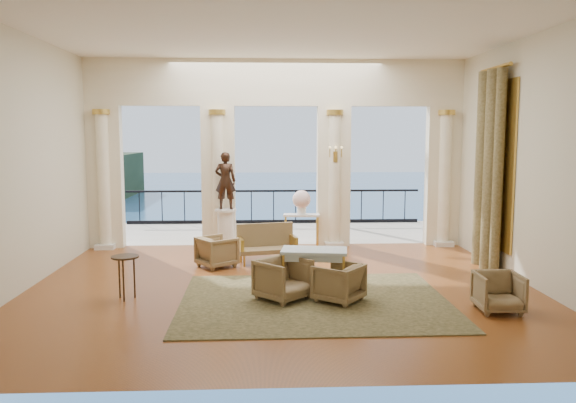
{
  "coord_description": "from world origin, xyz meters",
  "views": [
    {
      "loc": [
        -0.32,
        -9.77,
        2.72
      ],
      "look_at": [
        0.14,
        0.6,
        1.48
      ],
      "focal_mm": 35.0,
      "sensor_mm": 36.0,
      "label": 1
    }
  ],
  "objects_px": {
    "pedestal": "(226,231)",
    "armchair_d": "(217,250)",
    "armchair_c": "(338,281)",
    "settee": "(266,243)",
    "statue": "(225,181)",
    "game_table": "(314,254)",
    "armchair_b": "(499,290)",
    "side_table": "(125,262)",
    "console_table": "(302,220)",
    "armchair_a": "(283,277)"
  },
  "relations": [
    {
      "from": "pedestal",
      "to": "side_table",
      "type": "bearing_deg",
      "value": -109.84
    },
    {
      "from": "statue",
      "to": "console_table",
      "type": "height_order",
      "value": "statue"
    },
    {
      "from": "armchair_c",
      "to": "pedestal",
      "type": "bearing_deg",
      "value": -115.8
    },
    {
      "from": "console_table",
      "to": "armchair_c",
      "type": "bearing_deg",
      "value": -80.99
    },
    {
      "from": "pedestal",
      "to": "console_table",
      "type": "distance_m",
      "value": 1.83
    },
    {
      "from": "armchair_c",
      "to": "settee",
      "type": "bearing_deg",
      "value": -120.84
    },
    {
      "from": "statue",
      "to": "console_table",
      "type": "xyz_separation_m",
      "value": [
        1.8,
        0.23,
        -0.98
      ]
    },
    {
      "from": "game_table",
      "to": "armchair_b",
      "type": "bearing_deg",
      "value": -14.51
    },
    {
      "from": "settee",
      "to": "statue",
      "type": "height_order",
      "value": "statue"
    },
    {
      "from": "armchair_d",
      "to": "settee",
      "type": "xyz_separation_m",
      "value": [
        1.02,
        0.4,
        0.05
      ]
    },
    {
      "from": "console_table",
      "to": "armchair_a",
      "type": "bearing_deg",
      "value": -92.79
    },
    {
      "from": "armchair_c",
      "to": "settee",
      "type": "distance_m",
      "value": 3.16
    },
    {
      "from": "pedestal",
      "to": "side_table",
      "type": "distance_m",
      "value": 4.14
    },
    {
      "from": "armchair_b",
      "to": "pedestal",
      "type": "distance_m",
      "value": 6.6
    },
    {
      "from": "armchair_a",
      "to": "game_table",
      "type": "distance_m",
      "value": 0.74
    },
    {
      "from": "armchair_a",
      "to": "side_table",
      "type": "distance_m",
      "value": 2.63
    },
    {
      "from": "armchair_c",
      "to": "statue",
      "type": "distance_m",
      "value": 4.87
    },
    {
      "from": "armchair_d",
      "to": "side_table",
      "type": "distance_m",
      "value": 2.61
    },
    {
      "from": "armchair_a",
      "to": "side_table",
      "type": "bearing_deg",
      "value": 132.56
    },
    {
      "from": "side_table",
      "to": "armchair_b",
      "type": "bearing_deg",
      "value": -8.93
    },
    {
      "from": "armchair_d",
      "to": "statue",
      "type": "xyz_separation_m",
      "value": [
        0.08,
        1.66,
        1.3
      ]
    },
    {
      "from": "armchair_d",
      "to": "console_table",
      "type": "distance_m",
      "value": 2.69
    },
    {
      "from": "statue",
      "to": "settee",
      "type": "bearing_deg",
      "value": 130.67
    },
    {
      "from": "armchair_b",
      "to": "settee",
      "type": "height_order",
      "value": "settee"
    },
    {
      "from": "pedestal",
      "to": "statue",
      "type": "distance_m",
      "value": 1.18
    },
    {
      "from": "armchair_a",
      "to": "armchair_c",
      "type": "bearing_deg",
      "value": -53.15
    },
    {
      "from": "armchair_c",
      "to": "armchair_d",
      "type": "height_order",
      "value": "armchair_d"
    },
    {
      "from": "armchair_a",
      "to": "settee",
      "type": "xyz_separation_m",
      "value": [
        -0.26,
        2.79,
        0.03
      ]
    },
    {
      "from": "settee",
      "to": "console_table",
      "type": "xyz_separation_m",
      "value": [
        0.86,
        1.49,
        0.27
      ]
    },
    {
      "from": "console_table",
      "to": "settee",
      "type": "bearing_deg",
      "value": -114.74
    },
    {
      "from": "armchair_a",
      "to": "statue",
      "type": "relative_size",
      "value": 0.57
    },
    {
      "from": "armchair_b",
      "to": "game_table",
      "type": "height_order",
      "value": "game_table"
    },
    {
      "from": "armchair_d",
      "to": "armchair_b",
      "type": "bearing_deg",
      "value": -161.12
    },
    {
      "from": "game_table",
      "to": "console_table",
      "type": "xyz_separation_m",
      "value": [
        0.05,
        3.89,
        -0.01
      ]
    },
    {
      "from": "settee",
      "to": "armchair_c",
      "type": "bearing_deg",
      "value": -80.67
    },
    {
      "from": "armchair_d",
      "to": "settee",
      "type": "height_order",
      "value": "settee"
    },
    {
      "from": "game_table",
      "to": "pedestal",
      "type": "distance_m",
      "value": 4.06
    },
    {
      "from": "armchair_c",
      "to": "console_table",
      "type": "bearing_deg",
      "value": -138.5
    },
    {
      "from": "pedestal",
      "to": "console_table",
      "type": "relative_size",
      "value": 1.11
    },
    {
      "from": "armchair_a",
      "to": "pedestal",
      "type": "bearing_deg",
      "value": 62.58
    },
    {
      "from": "settee",
      "to": "armchair_d",
      "type": "bearing_deg",
      "value": -170.84
    },
    {
      "from": "armchair_b",
      "to": "pedestal",
      "type": "relative_size",
      "value": 0.68
    },
    {
      "from": "settee",
      "to": "armchair_b",
      "type": "bearing_deg",
      "value": -57.25
    },
    {
      "from": "settee",
      "to": "statue",
      "type": "bearing_deg",
      "value": 114.54
    },
    {
      "from": "armchair_a",
      "to": "side_table",
      "type": "relative_size",
      "value": 1.04
    },
    {
      "from": "side_table",
      "to": "console_table",
      "type": "bearing_deg",
      "value": 52.18
    },
    {
      "from": "game_table",
      "to": "console_table",
      "type": "height_order",
      "value": "console_table"
    },
    {
      "from": "pedestal",
      "to": "armchair_d",
      "type": "bearing_deg",
      "value": -92.71
    },
    {
      "from": "settee",
      "to": "pedestal",
      "type": "xyz_separation_m",
      "value": [
        -0.94,
        1.26,
        0.07
      ]
    },
    {
      "from": "pedestal",
      "to": "statue",
      "type": "height_order",
      "value": "statue"
    }
  ]
}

